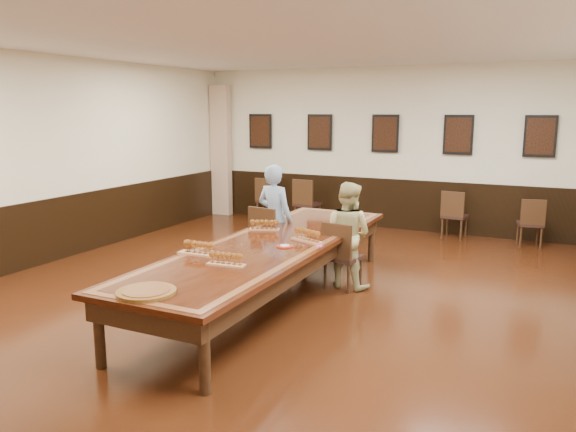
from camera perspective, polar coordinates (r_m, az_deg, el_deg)
The scene contains 23 objects.
floor at distance 7.13m, azimuth -1.76°, elevation -8.69°, with size 8.00×10.00×0.02m, color black.
ceiling at distance 6.77m, azimuth -1.92°, elevation 17.94°, with size 8.00×10.00×0.02m, color white.
wall_back at distance 11.43m, azimuth 9.90°, elevation 6.77°, with size 8.00×0.02×3.20m, color #F0EAC8.
wall_left at distance 9.31m, azimuth -24.40°, elevation 5.11°, with size 0.02×10.00×3.20m, color #F0EAC8.
chair_man at distance 8.21m, azimuth -1.77°, elevation -2.38°, with size 0.47×0.51×1.00m, color black, non-canonical shape.
chair_woman at distance 7.53m, azimuth 5.64°, elevation -3.96°, with size 0.43×0.47×0.91m, color black, non-canonical shape.
spare_chair_a at distance 12.09m, azimuth -2.05°, elevation 1.75°, with size 0.44×0.48×0.94m, color black, non-canonical shape.
spare_chair_b at distance 11.52m, azimuth 1.98°, elevation 1.39°, with size 0.46×0.50×0.98m, color black, non-canonical shape.
spare_chair_c at distance 10.85m, azimuth 16.58°, elevation 0.15°, with size 0.42×0.46×0.90m, color black, non-canonical shape.
spare_chair_d at distance 10.66m, azimuth 23.39°, elevation -0.59°, with size 0.40×0.44×0.86m, color black, non-canonical shape.
person_man at distance 8.23m, azimuth -1.34°, elevation -0.23°, with size 0.58×0.38×1.59m, color teal.
person_woman at distance 7.55m, azimuth 6.02°, elevation -1.92°, with size 0.71×0.55×1.43m, color #C7BD7C.
pink_phone at distance 6.76m, azimuth 3.16°, elevation -3.00°, with size 0.07×0.14×0.01m, color #E64CAD.
curtain at distance 12.81m, azimuth -6.83°, elevation 6.59°, with size 0.45×0.18×2.90m, color tan.
wainscoting at distance 6.97m, azimuth -1.78°, elevation -4.73°, with size 8.00×10.00×1.00m.
conference_table at distance 6.94m, azimuth -1.79°, elevation -3.85°, with size 1.40×5.00×0.76m.
posters at distance 11.34m, azimuth 9.85°, elevation 8.26°, with size 6.14×0.04×0.74m.
flight_a at distance 7.59m, azimuth -2.42°, elevation -0.97°, with size 0.42×0.26×0.15m.
flight_b at distance 6.93m, azimuth 1.96°, elevation -2.04°, with size 0.47×0.30×0.17m.
flight_c at distance 6.38m, azimuth -9.18°, elevation -3.27°, with size 0.46×0.15×0.17m.
flight_d at distance 5.91m, azimuth -6.32°, elevation -4.42°, with size 0.42×0.16×0.15m.
red_plate_grp at distance 6.68m, azimuth -0.33°, elevation -3.11°, with size 0.20×0.20×0.03m.
carved_platter at distance 5.18m, azimuth -14.21°, elevation -7.49°, with size 0.54×0.54×0.04m.
Camera 1 is at (3.10, -5.96, 2.36)m, focal length 35.00 mm.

